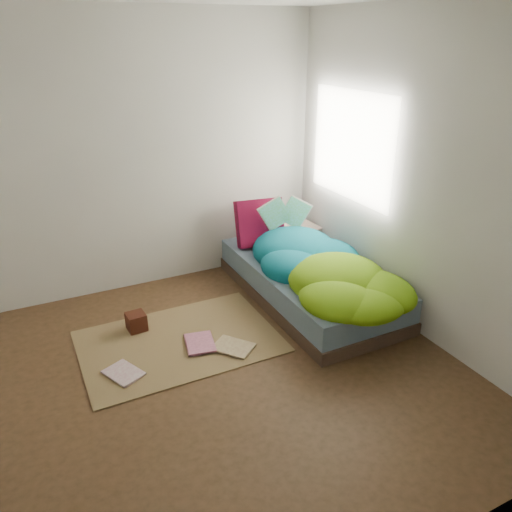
{
  "coord_description": "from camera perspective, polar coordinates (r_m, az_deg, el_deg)",
  "views": [
    {
      "loc": [
        -1.14,
        -2.88,
        2.37
      ],
      "look_at": [
        0.67,
        0.75,
        0.55
      ],
      "focal_mm": 35.0,
      "sensor_mm": 36.0,
      "label": 1
    }
  ],
  "objects": [
    {
      "name": "ground",
      "position": [
        3.9,
        -3.95,
        -13.27
      ],
      "size": [
        3.5,
        3.5,
        0.0
      ],
      "primitive_type": "cube",
      "color": "#3C2A17",
      "rests_on": "ground"
    },
    {
      "name": "room_walls",
      "position": [
        3.2,
        -4.63,
        10.67
      ],
      "size": [
        3.54,
        3.54,
        2.62
      ],
      "color": "beige",
      "rests_on": "ground"
    },
    {
      "name": "pillow_magenta",
      "position": [
        5.14,
        0.41,
        3.84
      ],
      "size": [
        0.5,
        0.22,
        0.48
      ],
      "primitive_type": "cube",
      "rotation": [
        0.0,
        0.0,
        -0.15
      ],
      "color": "#49041B",
      "rests_on": "bed"
    },
    {
      "name": "duvet",
      "position": [
        4.52,
        7.71,
        -0.3
      ],
      "size": [
        0.96,
        1.84,
        0.34
      ],
      "primitive_type": null,
      "color": "#076674",
      "rests_on": "bed"
    },
    {
      "name": "rug",
      "position": [
        4.28,
        -8.74,
        -9.62
      ],
      "size": [
        1.6,
        1.1,
        0.01
      ],
      "primitive_type": "cube",
      "color": "brown",
      "rests_on": "ground"
    },
    {
      "name": "open_book",
      "position": [
        4.98,
        3.39,
        5.97
      ],
      "size": [
        0.45,
        0.21,
        0.27
      ],
      "primitive_type": null,
      "rotation": [
        0.0,
        0.0,
        -0.27
      ],
      "color": "green",
      "rests_on": "duvet"
    },
    {
      "name": "floor_book_b",
      "position": [
        4.19,
        -8.01,
        -10.1
      ],
      "size": [
        0.28,
        0.35,
        0.03
      ],
      "primitive_type": "imported",
      "rotation": [
        0.0,
        0.0,
        -0.19
      ],
      "color": "pink",
      "rests_on": "rug"
    },
    {
      "name": "bed",
      "position": [
        4.84,
        6.04,
        -3.01
      ],
      "size": [
        1.0,
        2.0,
        0.34
      ],
      "color": "#36261D",
      "rests_on": "ground"
    },
    {
      "name": "floor_book_a",
      "position": [
        3.94,
        -16.13,
        -13.46
      ],
      "size": [
        0.31,
        0.34,
        0.02
      ],
      "primitive_type": "imported",
      "rotation": [
        0.0,
        0.0,
        0.43
      ],
      "color": "silver",
      "rests_on": "rug"
    },
    {
      "name": "floor_book_c",
      "position": [
        4.06,
        -3.41,
        -11.19
      ],
      "size": [
        0.37,
        0.39,
        0.02
      ],
      "primitive_type": "imported",
      "rotation": [
        0.0,
        0.0,
        0.66
      ],
      "color": "tan",
      "rests_on": "rug"
    },
    {
      "name": "wooden_box",
      "position": [
        4.46,
        -13.52,
        -7.31
      ],
      "size": [
        0.16,
        0.16,
        0.15
      ],
      "primitive_type": "cube",
      "rotation": [
        0.0,
        0.0,
        0.07
      ],
      "color": "#38150C",
      "rests_on": "rug"
    },
    {
      "name": "pillow_floral",
      "position": [
        5.34,
        4.02,
        2.58
      ],
      "size": [
        0.69,
        0.56,
        0.13
      ],
      "primitive_type": "cube",
      "rotation": [
        0.0,
        0.0,
        0.36
      ],
      "color": "silver",
      "rests_on": "bed"
    }
  ]
}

